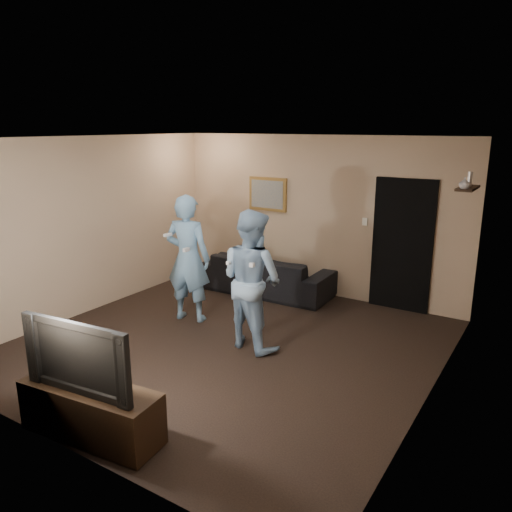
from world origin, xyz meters
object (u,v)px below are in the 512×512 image
Objects in this scene: sofa at (267,274)px; wii_player_left at (188,258)px; wii_player_right at (252,280)px; tv_console at (91,411)px; television at (86,353)px.

wii_player_left reaches higher than sofa.
sofa is 2.18m from wii_player_right.
wii_player_left reaches higher than wii_player_right.
tv_console is at bearing 98.19° from sofa.
sofa is 1.92× the size of television.
wii_player_right is at bearing 114.27° from sofa.
sofa is at bearing 93.76° from television.
sofa is 1.21× the size of wii_player_left.
wii_player_right is (0.92, -1.89, 0.56)m from sofa.
television is (0.75, -4.30, 0.50)m from sofa.
sofa is 1.64× the size of tv_console.
wii_player_left is at bearing 76.77° from sofa.
tv_console is 0.57m from television.
television is 0.65× the size of wii_player_right.
sofa is at bearing 93.76° from tv_console.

